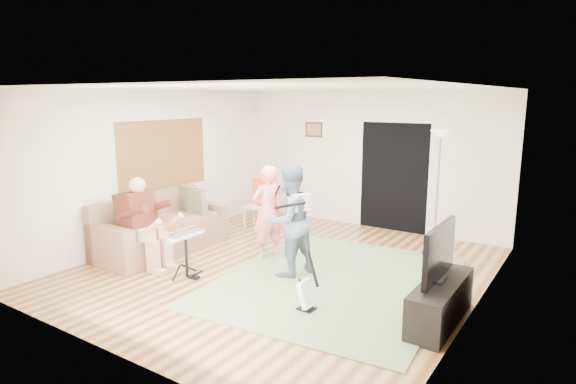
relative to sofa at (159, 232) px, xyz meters
The scene contains 19 objects.
floor 2.36m from the sofa, ahead, with size 6.00×6.00×0.00m, color brown.
walls 2.56m from the sofa, ahead, with size 5.50×6.00×2.70m, color beige, non-canonical shape.
ceiling 3.34m from the sofa, ahead, with size 6.00×6.00×0.00m, color white.
window_blinds 1.44m from the sofa, 126.66° to the left, with size 2.05×2.05×0.00m, color olive.
doorway 4.49m from the sofa, 49.85° to the left, with size 2.10×2.10×0.00m, color black.
picture_frame 3.88m from the sofa, 72.71° to the left, with size 0.42×0.03×0.32m, color #3F2314.
area_rug 3.22m from the sofa, ahead, with size 3.02×3.70×0.02m, color #5D7446.
sofa is the anchor object (origin of this frame).
drummer 0.81m from the sofa, 56.21° to the right, with size 0.90×0.50×1.38m.
drum_kit 1.46m from the sofa, 26.51° to the right, with size 0.37×0.65×0.67m.
singer 1.96m from the sofa, 22.13° to the left, with size 0.55×0.36×1.51m, color #FF6E7A.
microphone 2.25m from the sofa, 20.06° to the left, with size 0.06×0.06×0.24m, color black, non-canonical shape.
guitarist 2.57m from the sofa, ahead, with size 0.80×0.62×1.64m, color slate.
guitar_held 2.83m from the sofa, ahead, with size 0.12×0.60×0.26m, color white, non-canonical shape.
guitar_spare 3.42m from the sofa, 11.11° to the right, with size 0.28×0.25×0.77m.
torchiere_lamp 4.75m from the sofa, 29.88° to the left, with size 0.37×0.37×2.06m.
dining_chair 2.16m from the sofa, 75.68° to the left, with size 0.44×0.46×0.96m.
tv_cabinet 4.80m from the sofa, ahead, with size 0.40×1.40×0.50m, color black.
television 4.78m from the sofa, ahead, with size 0.06×1.03×0.64m, color black.
Camera 1 is at (3.89, -5.77, 2.58)m, focal length 30.00 mm.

